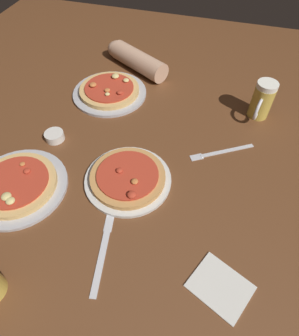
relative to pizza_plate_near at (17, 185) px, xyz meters
name	(u,v)px	position (x,y,z in m)	size (l,w,h in m)	color
ground_plane	(150,175)	(0.38, 0.18, -0.03)	(2.40, 2.40, 0.03)	brown
pizza_plate_near	(17,185)	(0.00, 0.00, 0.00)	(0.31, 0.31, 0.05)	#B2B2B7
pizza_plate_far	(110,91)	(0.10, 0.54, 0.00)	(0.31, 0.31, 0.05)	#B2B2B7
pizza_plate_side	(128,178)	(0.32, 0.12, 0.00)	(0.28, 0.28, 0.05)	silver
beer_mug_dark	(262,101)	(0.70, 0.57, 0.06)	(0.08, 0.13, 0.15)	gold
ramekin_sauce	(55,136)	(0.01, 0.23, 0.00)	(0.07, 0.07, 0.03)	silver
napkin_folded	(220,286)	(0.65, -0.12, -0.01)	(0.14, 0.12, 0.01)	silver
fork_left	(221,152)	(0.59, 0.33, -0.01)	(0.21, 0.14, 0.01)	silver
knife_right	(103,251)	(0.34, -0.12, -0.01)	(0.06, 0.24, 0.01)	silver
diner_arm	(134,58)	(0.13, 0.77, 0.03)	(0.32, 0.22, 0.09)	tan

